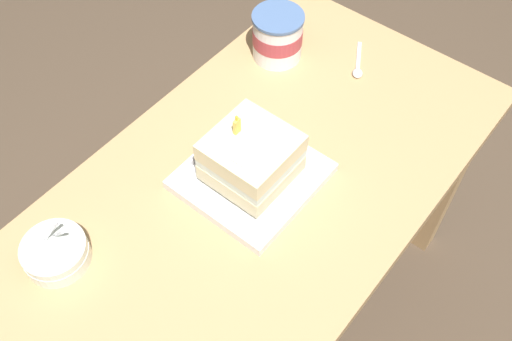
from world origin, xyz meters
TOP-DOWN VIEW (x-y plane):
  - ground_plane at (0.00, 0.00)m, footprint 8.00×8.00m
  - dining_table at (0.00, 0.00)m, footprint 1.23×0.68m
  - foil_tray at (-0.02, 0.01)m, footprint 0.28×0.27m
  - birthday_cake at (-0.02, 0.01)m, footprint 0.17×0.17m
  - bowl_stack at (-0.41, 0.19)m, footprint 0.13×0.13m
  - ice_cream_tub at (0.34, 0.22)m, footprint 0.13×0.13m
  - serving_spoon_near_tray at (0.42, 0.02)m, footprint 0.13×0.09m

SIDE VIEW (x-z plane):
  - ground_plane at x=0.00m, z-range 0.00..0.00m
  - dining_table at x=0.00m, z-range 0.26..0.99m
  - serving_spoon_near_tray at x=0.42m, z-range 0.73..0.74m
  - foil_tray at x=-0.02m, z-range 0.73..0.75m
  - bowl_stack at x=-0.41m, z-range 0.71..0.81m
  - ice_cream_tub at x=0.34m, z-range 0.73..0.86m
  - birthday_cake at x=-0.02m, z-range 0.73..0.89m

